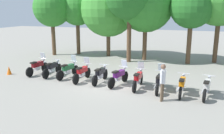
% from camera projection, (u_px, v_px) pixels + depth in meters
% --- Properties ---
extents(ground_plane, '(80.00, 80.00, 0.00)m').
position_uv_depth(ground_plane, '(109.00, 84.00, 14.13)').
color(ground_plane, gray).
extents(motorcycle_0, '(0.62, 2.19, 1.37)m').
position_uv_depth(motorcycle_0, '(38.00, 66.00, 16.19)').
color(motorcycle_0, black).
rests_on(motorcycle_0, ground_plane).
extents(motorcycle_1, '(0.62, 2.19, 0.99)m').
position_uv_depth(motorcycle_1, '(52.00, 68.00, 15.78)').
color(motorcycle_1, black).
rests_on(motorcycle_1, ground_plane).
extents(motorcycle_2, '(0.68, 2.18, 1.37)m').
position_uv_depth(motorcycle_2, '(68.00, 69.00, 15.36)').
color(motorcycle_2, black).
rests_on(motorcycle_2, ground_plane).
extents(motorcycle_3, '(0.62, 2.19, 1.37)m').
position_uv_depth(motorcycle_3, '(82.00, 72.00, 14.66)').
color(motorcycle_3, black).
rests_on(motorcycle_3, ground_plane).
extents(motorcycle_4, '(0.62, 2.19, 0.99)m').
position_uv_depth(motorcycle_4, '(100.00, 74.00, 14.30)').
color(motorcycle_4, black).
rests_on(motorcycle_4, ground_plane).
extents(motorcycle_5, '(0.75, 2.17, 1.37)m').
position_uv_depth(motorcycle_5, '(119.00, 76.00, 13.82)').
color(motorcycle_5, black).
rests_on(motorcycle_5, ground_plane).
extents(motorcycle_6, '(0.62, 2.19, 1.37)m').
position_uv_depth(motorcycle_6, '(138.00, 79.00, 13.28)').
color(motorcycle_6, black).
rests_on(motorcycle_6, ground_plane).
extents(motorcycle_7, '(0.62, 2.19, 1.37)m').
position_uv_depth(motorcycle_7, '(159.00, 81.00, 12.84)').
color(motorcycle_7, black).
rests_on(motorcycle_7, ground_plane).
extents(motorcycle_8, '(0.62, 2.19, 0.99)m').
position_uv_depth(motorcycle_8, '(182.00, 85.00, 12.27)').
color(motorcycle_8, black).
rests_on(motorcycle_8, ground_plane).
extents(motorcycle_9, '(0.67, 2.18, 0.99)m').
position_uv_depth(motorcycle_9, '(207.00, 87.00, 11.90)').
color(motorcycle_9, black).
rests_on(motorcycle_9, ground_plane).
extents(person_0, '(0.28, 0.41, 1.80)m').
position_uv_depth(person_0, '(163.00, 79.00, 11.23)').
color(person_0, brown).
rests_on(person_0, ground_plane).
extents(tree_0, '(3.45, 3.45, 6.12)m').
position_uv_depth(tree_0, '(52.00, 8.00, 22.11)').
color(tree_0, brown).
rests_on(tree_0, ground_plane).
extents(tree_1, '(3.21, 3.21, 5.96)m').
position_uv_depth(tree_1, '(77.00, 9.00, 22.62)').
color(tree_1, brown).
rests_on(tree_1, ground_plane).
extents(tree_2, '(4.99, 4.99, 6.79)m').
position_uv_depth(tree_2, '(108.00, 9.00, 21.68)').
color(tree_2, brown).
rests_on(tree_2, ground_plane).
extents(tree_4, '(4.63, 4.63, 7.00)m').
position_uv_depth(tree_4, '(146.00, 4.00, 19.82)').
color(tree_4, brown).
rests_on(tree_4, ground_plane).
extents(tree_5, '(3.35, 3.35, 6.15)m').
position_uv_depth(tree_5, '(192.00, 7.00, 18.33)').
color(tree_5, brown).
rests_on(tree_5, ground_plane).
extents(traffic_cone, '(0.32, 0.32, 0.55)m').
position_uv_depth(traffic_cone, '(9.00, 70.00, 16.12)').
color(traffic_cone, orange).
rests_on(traffic_cone, ground_plane).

